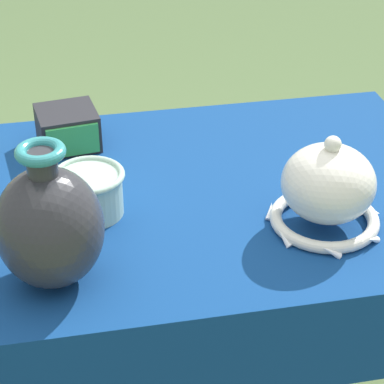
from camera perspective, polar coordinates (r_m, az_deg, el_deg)
The scene contains 5 objects.
display_table at distance 1.47m, azimuth -1.20°, elevation -3.16°, with size 1.11×0.71×0.79m.
vase_tall_bulbous at distance 1.18m, azimuth -10.80°, elevation -2.55°, with size 0.17×0.17×0.24m.
vase_dome_bell at distance 1.32m, azimuth 10.29°, elevation 0.16°, with size 0.21×0.21×0.18m.
mosaic_tile_box at distance 1.59m, azimuth -9.45°, elevation 4.82°, with size 0.14×0.14×0.08m.
cup_wide_celadon at distance 1.36m, azimuth -7.81°, elevation 0.05°, with size 0.13×0.13×0.09m.
Camera 1 is at (-0.20, -1.19, 1.56)m, focal length 70.00 mm.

